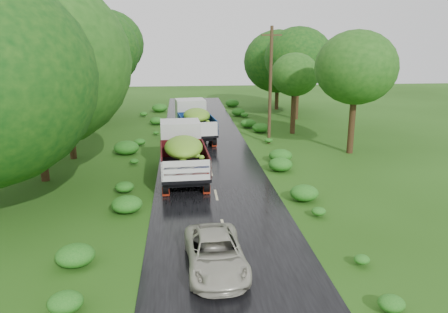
{
  "coord_description": "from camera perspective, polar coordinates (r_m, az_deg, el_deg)",
  "views": [
    {
      "loc": [
        -1.66,
        -13.43,
        8.06
      ],
      "look_at": [
        0.55,
        9.42,
        1.7
      ],
      "focal_mm": 35.0,
      "sensor_mm": 36.0,
      "label": 1
    }
  ],
  "objects": [
    {
      "name": "car",
      "position": [
        15.83,
        -1.12,
        -12.53
      ],
      "size": [
        2.21,
        4.46,
        1.22
      ],
      "primitive_type": "imported",
      "rotation": [
        0.0,
        0.0,
        0.04
      ],
      "color": "#B5B4A1",
      "rests_on": "road"
    },
    {
      "name": "trees_right",
      "position": [
        42.11,
        9.75,
        11.86
      ],
      "size": [
        5.55,
        23.0,
        7.64
      ],
      "color": "black",
      "rests_on": "ground"
    },
    {
      "name": "truck_near",
      "position": [
        25.5,
        -5.46,
        0.9
      ],
      "size": [
        2.82,
        7.13,
        2.95
      ],
      "rotation": [
        0.0,
        0.0,
        0.05
      ],
      "color": "black",
      "rests_on": "ground"
    },
    {
      "name": "trees_left",
      "position": [
        34.38,
        -20.27,
        12.3
      ],
      "size": [
        6.5,
        34.07,
        10.01
      ],
      "color": "black",
      "rests_on": "ground"
    },
    {
      "name": "utility_pole",
      "position": [
        33.29,
        6.07,
        9.29
      ],
      "size": [
        1.54,
        0.26,
        8.77
      ],
      "rotation": [
        0.0,
        0.0,
        0.07
      ],
      "color": "#382616",
      "rests_on": "ground"
    },
    {
      "name": "road_lines",
      "position": [
        21.09,
        -0.61,
        -6.91
      ],
      "size": [
        0.12,
        69.6,
        0.0
      ],
      "color": "#BFB78C",
      "rests_on": "road"
    },
    {
      "name": "truck_far",
      "position": [
        35.22,
        -3.93,
        4.96
      ],
      "size": [
        3.22,
        7.15,
        2.91
      ],
      "rotation": [
        0.0,
        0.0,
        0.12
      ],
      "color": "black",
      "rests_on": "ground"
    },
    {
      "name": "shrubs",
      "position": [
        28.54,
        -1.99,
        -0.19
      ],
      "size": [
        11.9,
        44.0,
        0.7
      ],
      "color": "#176016",
      "rests_on": "ground"
    },
    {
      "name": "ground",
      "position": [
        15.75,
        1.35,
        -15.3
      ],
      "size": [
        120.0,
        120.0,
        0.0
      ],
      "primitive_type": "plane",
      "color": "#1D430E",
      "rests_on": "ground"
    },
    {
      "name": "road",
      "position": [
        20.18,
        -0.36,
        -8.02
      ],
      "size": [
        6.5,
        80.0,
        0.02
      ],
      "primitive_type": "cube",
      "color": "black",
      "rests_on": "ground"
    }
  ]
}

